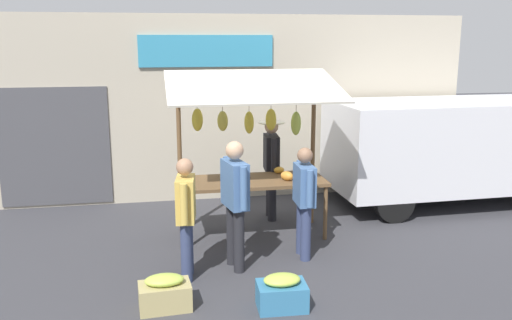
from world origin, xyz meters
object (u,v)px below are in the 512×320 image
shopper_with_shopping_bag (186,211)px  shopper_in_striped_shirt (304,196)px  produce_crate_side (165,293)px  shopper_in_grey_tee (235,195)px  vendor_with_sunhat (271,161)px  market_stall (252,135)px  parked_van (445,143)px  produce_crate_near (282,293)px

shopper_with_shopping_bag → shopper_in_striped_shirt: (-1.62, -0.38, -0.00)m
produce_crate_side → shopper_in_grey_tee: bearing=-134.3°
shopper_in_grey_tee → produce_crate_side: shopper_in_grey_tee is taller
vendor_with_sunhat → shopper_in_grey_tee: bearing=-19.6°
market_stall → shopper_with_shopping_bag: market_stall is taller
vendor_with_sunhat → parked_van: size_ratio=0.38×
shopper_with_shopping_bag → produce_crate_near: 1.57m
shopper_with_shopping_bag → shopper_in_grey_tee: bearing=-66.6°
vendor_with_sunhat → shopper_in_grey_tee: size_ratio=0.98×
market_stall → shopper_with_shopping_bag: size_ratio=1.62×
market_stall → produce_crate_near: size_ratio=4.43×
market_stall → parked_van: 3.88m
shopper_in_striped_shirt → produce_crate_near: shopper_in_striped_shirt is taller
shopper_in_striped_shirt → parked_van: size_ratio=0.35×
market_stall → shopper_in_striped_shirt: (-0.54, 1.01, -0.67)m
shopper_with_shopping_bag → shopper_in_striped_shirt: shopper_with_shopping_bag is taller
shopper_in_striped_shirt → produce_crate_side: 2.35m
produce_crate_near → produce_crate_side: size_ratio=0.95×
vendor_with_sunhat → shopper_with_shopping_bag: bearing=-30.7°
produce_crate_near → produce_crate_side: bearing=-10.1°
vendor_with_sunhat → produce_crate_side: (1.84, 2.89, -0.81)m
shopper_in_striped_shirt → produce_crate_near: 1.69m
market_stall → shopper_in_grey_tee: size_ratio=1.47×
shopper_with_shopping_bag → parked_van: bearing=-56.2°
shopper_in_striped_shirt → produce_crate_near: bearing=157.3°
market_stall → produce_crate_near: 2.77m
vendor_with_sunhat → parked_van: 3.28m
shopper_with_shopping_bag → produce_crate_near: bearing=-128.4°
shopper_in_striped_shirt → parked_van: bearing=-56.1°
parked_van → produce_crate_near: parked_van is taller
vendor_with_sunhat → produce_crate_near: 3.27m
shopper_in_grey_tee → produce_crate_near: size_ratio=3.01×
market_stall → shopper_in_striped_shirt: market_stall is taller
shopper_with_shopping_bag → produce_crate_near: size_ratio=2.73×
market_stall → vendor_with_sunhat: (-0.45, -0.71, -0.56)m
parked_van → produce_crate_side: bearing=30.5°
vendor_with_sunhat → produce_crate_near: (0.55, 3.12, -0.81)m
shopper_in_grey_tee → vendor_with_sunhat: bearing=-36.4°
vendor_with_sunhat → produce_crate_near: vendor_with_sunhat is taller
shopper_with_shopping_bag → shopper_in_striped_shirt: size_ratio=1.00×
produce_crate_near → vendor_with_sunhat: bearing=-100.1°
market_stall → shopper_with_shopping_bag: (1.08, 1.40, -0.67)m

